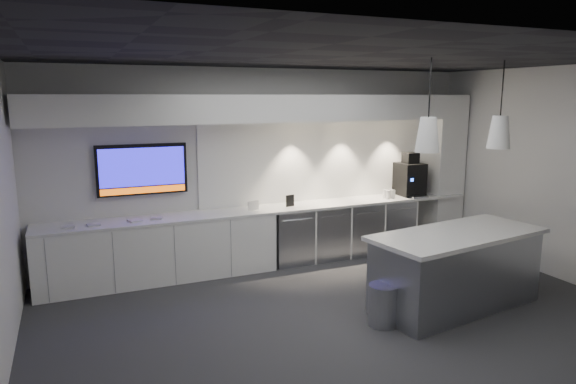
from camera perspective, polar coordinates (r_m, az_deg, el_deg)
name	(u,v)px	position (r m, az deg, el deg)	size (l,w,h in m)	color
floor	(343,318)	(6.27, 6.16, -13.75)	(7.00, 7.00, 0.00)	#323235
ceiling	(349,56)	(5.73, 6.78, 14.74)	(7.00, 7.00, 0.00)	black
wall_back	(267,166)	(8.05, -2.39, 2.90)	(7.00, 7.00, 0.00)	silver
wall_front	(527,256)	(3.91, 25.01, -6.46)	(7.00, 7.00, 0.00)	silver
wall_right	(565,175)	(8.12, 28.44, 1.68)	(7.00, 7.00, 0.00)	silver
back_counter	(275,209)	(7.86, -1.51, -1.88)	(6.80, 0.65, 0.04)	white
left_base_cabinets	(160,250)	(7.53, -14.03, -6.31)	(3.30, 0.63, 0.86)	white
fridge_unit_a	(289,236)	(8.07, 0.16, -4.88)	(0.60, 0.61, 0.85)	#96999F
fridge_unit_b	(325,232)	(8.33, 4.15, -4.41)	(0.60, 0.61, 0.85)	#96999F
fridge_unit_c	(359,228)	(8.63, 7.88, -3.95)	(0.60, 0.61, 0.85)	#96999F
fridge_unit_d	(391,224)	(8.96, 11.33, -3.51)	(0.60, 0.61, 0.85)	#96999F
backsplash	(335,159)	(8.53, 5.22, 3.63)	(4.60, 0.03, 1.30)	white
soffit	(273,108)	(7.70, -1.64, 9.27)	(6.90, 0.60, 0.40)	white
column	(442,170)	(9.46, 16.75, 2.38)	(0.55, 0.55, 2.60)	white
wall_tv	(142,170)	(7.53, -15.89, 2.42)	(1.25, 0.07, 0.72)	black
island	(456,269)	(6.72, 18.17, -8.15)	(2.36, 1.27, 0.95)	#96999F
bin	(383,305)	(6.08, 10.54, -12.23)	(0.34, 0.34, 0.48)	#96999F
coffee_machine	(410,178)	(9.05, 13.38, 1.56)	(0.42, 0.59, 0.73)	black
sign_black	(290,201)	(7.91, 0.22, -0.98)	(0.14, 0.02, 0.18)	black
sign_white	(253,206)	(7.68, -3.88, -1.51)	(0.18, 0.02, 0.14)	white
cup_cluster	(389,194)	(8.73, 11.16, -0.21)	(0.17, 0.17, 0.14)	silver
tray_a	(68,227)	(7.26, -23.25, -3.55)	(0.16, 0.16, 0.03)	#B7B7B7
tray_b	(94,225)	(7.24, -20.80, -3.41)	(0.16, 0.16, 0.03)	#B7B7B7
tray_c	(135,220)	(7.30, -16.67, -3.05)	(0.16, 0.16, 0.03)	#B7B7B7
tray_d	(157,218)	(7.37, -14.36, -2.81)	(0.16, 0.16, 0.03)	#B7B7B7
pendant_left	(428,134)	(6.05, 15.26, 6.19)	(0.28, 0.28, 1.10)	white
pendant_right	(499,132)	(6.77, 22.42, 6.20)	(0.28, 0.28, 1.10)	white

